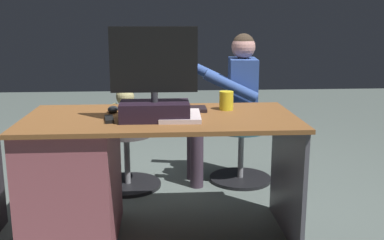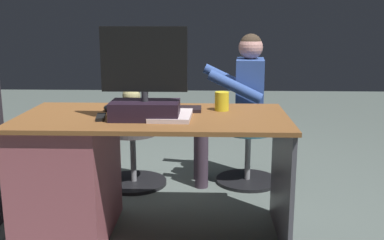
% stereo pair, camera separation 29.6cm
% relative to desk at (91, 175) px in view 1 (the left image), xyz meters
% --- Properties ---
extents(ground_plane, '(10.00, 10.00, 0.00)m').
position_rel_desk_xyz_m(ground_plane, '(-0.40, -0.41, -0.38)').
color(ground_plane, '#55615C').
extents(desk, '(1.50, 0.74, 0.72)m').
position_rel_desk_xyz_m(desk, '(0.00, 0.00, 0.00)').
color(desk, brown).
rests_on(desk, ground_plane).
extents(monitor, '(0.45, 0.21, 0.49)m').
position_rel_desk_xyz_m(monitor, '(-0.37, 0.09, 0.48)').
color(monitor, black).
rests_on(monitor, desk).
extents(keyboard, '(0.42, 0.14, 0.02)m').
position_rel_desk_xyz_m(keyboard, '(-0.45, -0.13, 0.34)').
color(keyboard, black).
rests_on(keyboard, desk).
extents(computer_mouse, '(0.06, 0.10, 0.04)m').
position_rel_desk_xyz_m(computer_mouse, '(-0.12, -0.12, 0.35)').
color(computer_mouse, '#222629').
rests_on(computer_mouse, desk).
extents(cup, '(0.08, 0.08, 0.11)m').
position_rel_desk_xyz_m(cup, '(-0.78, -0.15, 0.39)').
color(cup, yellow).
rests_on(cup, desk).
extents(tv_remote, '(0.07, 0.15, 0.02)m').
position_rel_desk_xyz_m(tv_remote, '(-0.13, 0.10, 0.34)').
color(tv_remote, black).
rests_on(tv_remote, desk).
extents(notebook_binder, '(0.23, 0.31, 0.02)m').
position_rel_desk_xyz_m(notebook_binder, '(-0.50, 0.06, 0.35)').
color(notebook_binder, silver).
rests_on(notebook_binder, desk).
extents(office_chair_teddy, '(0.50, 0.50, 0.46)m').
position_rel_desk_xyz_m(office_chair_teddy, '(-0.14, -0.81, -0.13)').
color(office_chair_teddy, black).
rests_on(office_chair_teddy, ground_plane).
extents(teddy_bear, '(0.22, 0.22, 0.31)m').
position_rel_desk_xyz_m(teddy_bear, '(-0.14, -0.83, 0.21)').
color(teddy_bear, tan).
rests_on(teddy_bear, office_chair_teddy).
extents(visitor_chair, '(0.48, 0.48, 0.46)m').
position_rel_desk_xyz_m(visitor_chair, '(-1.01, -0.89, -0.12)').
color(visitor_chair, black).
rests_on(visitor_chair, ground_plane).
extents(person, '(0.53, 0.50, 1.13)m').
position_rel_desk_xyz_m(person, '(-0.93, -0.88, 0.28)').
color(person, '#335097').
rests_on(person, ground_plane).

